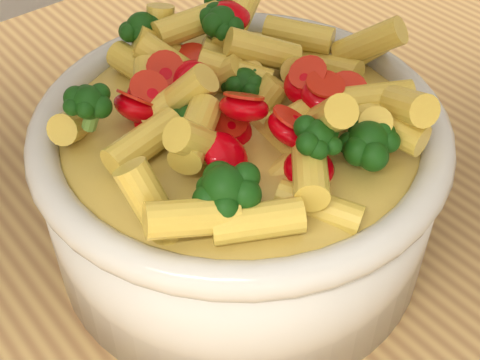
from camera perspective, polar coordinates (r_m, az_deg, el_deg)
serving_bowl at (r=0.44m, az=-0.00°, el=0.13°), size 0.26×0.26×0.11m
pasta_salad at (r=0.40m, az=-0.00°, el=7.45°), size 0.20×0.20×0.05m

